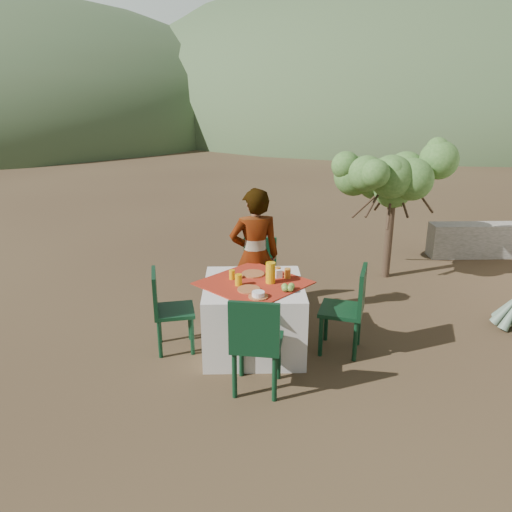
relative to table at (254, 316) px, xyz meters
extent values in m
plane|color=#39271A|center=(0.64, -0.48, -0.38)|extent=(160.00, 160.00, 0.00)
cube|color=silver|center=(0.00, 0.00, 0.00)|extent=(1.02, 1.02, 0.75)
cube|color=#A12117|center=(0.00, 0.00, 0.38)|extent=(1.30, 1.30, 0.01)
cylinder|color=black|center=(-0.08, 0.82, -0.16)|extent=(0.04, 0.04, 0.44)
cylinder|color=black|center=(0.26, 0.81, -0.16)|extent=(0.04, 0.04, 0.44)
cylinder|color=black|center=(-0.06, 1.15, -0.16)|extent=(0.04, 0.04, 0.44)
cylinder|color=black|center=(0.27, 1.14, -0.16)|extent=(0.04, 0.04, 0.44)
cube|color=black|center=(0.10, 0.98, 0.06)|extent=(0.43, 0.43, 0.04)
cube|color=black|center=(0.11, 1.17, 0.29)|extent=(0.41, 0.06, 0.43)
cylinder|color=black|center=(0.22, -0.59, -0.14)|extent=(0.05, 0.05, 0.48)
cylinder|color=black|center=(-0.13, -0.53, -0.14)|extent=(0.05, 0.05, 0.48)
cylinder|color=black|center=(0.16, -0.95, -0.14)|extent=(0.05, 0.05, 0.48)
cylinder|color=black|center=(-0.19, -0.89, -0.14)|extent=(0.05, 0.05, 0.48)
cube|color=black|center=(0.02, -0.74, 0.10)|extent=(0.51, 0.51, 0.04)
cube|color=black|center=(-0.02, -0.94, 0.35)|extent=(0.45, 0.12, 0.47)
cylinder|color=black|center=(-0.64, -0.12, -0.16)|extent=(0.04, 0.04, 0.44)
cylinder|color=black|center=(-0.70, 0.21, -0.16)|extent=(0.04, 0.04, 0.44)
cylinder|color=black|center=(-0.97, -0.17, -0.16)|extent=(0.04, 0.04, 0.44)
cylinder|color=black|center=(-1.03, 0.16, -0.16)|extent=(0.04, 0.04, 0.44)
cube|color=black|center=(-0.84, 0.02, 0.06)|extent=(0.47, 0.47, 0.04)
cube|color=black|center=(-1.02, -0.01, 0.29)|extent=(0.11, 0.41, 0.43)
cylinder|color=black|center=(0.80, 0.16, -0.15)|extent=(0.05, 0.05, 0.47)
cylinder|color=black|center=(0.69, -0.18, -0.15)|extent=(0.05, 0.05, 0.47)
cylinder|color=black|center=(1.14, 0.05, -0.15)|extent=(0.05, 0.05, 0.47)
cylinder|color=black|center=(1.03, -0.29, -0.15)|extent=(0.05, 0.05, 0.47)
cube|color=black|center=(0.91, -0.06, 0.09)|extent=(0.55, 0.55, 0.04)
cube|color=black|center=(1.10, -0.13, 0.34)|extent=(0.17, 0.43, 0.46)
imported|color=#8C6651|center=(0.03, 0.69, 0.42)|extent=(0.64, 0.48, 1.61)
cylinder|color=#483224|center=(1.99, 2.06, 0.27)|extent=(0.11, 0.11, 1.31)
sphere|color=#386826|center=(1.99, 2.06, 0.93)|extent=(0.56, 0.56, 0.56)
sphere|color=#386826|center=(2.50, 2.06, 1.07)|extent=(0.52, 0.52, 0.52)
sphere|color=#386826|center=(1.52, 2.15, 1.02)|extent=(0.48, 0.48, 0.48)
sphere|color=#386826|center=(2.08, 2.57, 1.11)|extent=(0.50, 0.50, 0.50)
sphere|color=#386826|center=(2.04, 1.59, 0.97)|extent=(0.45, 0.45, 0.45)
cone|color=slate|center=(3.04, 0.52, -0.13)|extent=(0.30, 0.33, 0.55)
cone|color=slate|center=(2.99, 0.45, -0.13)|extent=(0.38, 0.19, 0.54)
cube|color=gray|center=(4.24, 2.92, -0.10)|extent=(2.60, 0.35, 0.55)
ellipsoid|color=#334E2C|center=(12.64, 35.52, -0.38)|extent=(48.00, 48.00, 20.00)
ellipsoid|color=slate|center=(-3.36, 51.52, -0.38)|extent=(60.00, 60.00, 24.00)
cylinder|color=#945727|center=(0.00, 0.23, 0.39)|extent=(0.25, 0.25, 0.01)
cylinder|color=#945727|center=(-0.05, -0.20, 0.39)|extent=(0.23, 0.23, 0.01)
cylinder|color=#EAAD0E|center=(-0.22, 0.10, 0.43)|extent=(0.06, 0.06, 0.10)
cylinder|color=#EAAD0E|center=(-0.15, -0.07, 0.44)|extent=(0.07, 0.07, 0.12)
cylinder|color=#EAAD0E|center=(0.17, -0.01, 0.49)|extent=(0.10, 0.10, 0.22)
cylinder|color=#945727|center=(0.04, -0.38, 0.39)|extent=(0.19, 0.19, 0.01)
cylinder|color=white|center=(0.04, -0.38, 0.42)|extent=(0.12, 0.12, 0.04)
cylinder|color=orange|center=(0.36, 0.12, 0.44)|extent=(0.07, 0.07, 0.11)
cylinder|color=orange|center=(0.27, 0.21, 0.43)|extent=(0.06, 0.06, 0.09)
cube|color=white|center=(0.27, 0.12, 0.43)|extent=(0.08, 0.05, 0.09)
sphere|color=olive|center=(0.30, -0.20, 0.42)|extent=(0.07, 0.07, 0.07)
sphere|color=olive|center=(0.37, -0.19, 0.42)|extent=(0.07, 0.07, 0.07)
sphere|color=olive|center=(0.35, -0.25, 0.42)|extent=(0.07, 0.07, 0.07)
sphere|color=olive|center=(0.30, -0.25, 0.42)|extent=(0.07, 0.07, 0.07)
camera|label=1|loc=(-0.10, -4.76, 2.32)|focal=35.00mm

